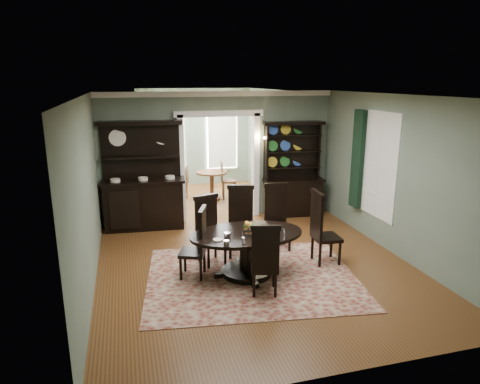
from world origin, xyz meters
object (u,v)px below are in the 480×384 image
object	(u,v)px
dining_table	(247,246)
sideboard	(144,191)
welsh_dresser	(292,182)
parlor_table	(212,181)

from	to	relation	value
dining_table	sideboard	size ratio (longest dim) A/B	0.82
welsh_dresser	parlor_table	world-z (taller)	welsh_dresser
dining_table	welsh_dresser	world-z (taller)	welsh_dresser
dining_table	sideboard	distance (m)	3.36
welsh_dresser	parlor_table	bearing A→B (deg)	137.98
dining_table	welsh_dresser	distance (m)	3.63
parlor_table	dining_table	bearing A→B (deg)	-94.50
dining_table	welsh_dresser	xyz separation A→B (m)	(2.03, 3.00, 0.30)
dining_table	welsh_dresser	size ratio (longest dim) A/B	0.86
welsh_dresser	parlor_table	distance (m)	2.48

